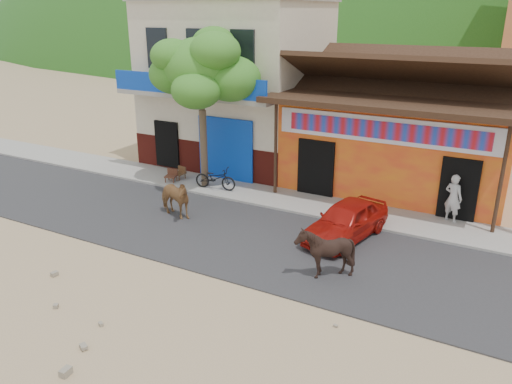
# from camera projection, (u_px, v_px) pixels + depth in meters

# --- Properties ---
(ground) EXTENTS (120.00, 120.00, 0.00)m
(ground) POSITION_uv_depth(u_px,v_px,m) (228.00, 282.00, 12.97)
(ground) COLOR #9E825B
(ground) RESTS_ON ground
(road) EXTENTS (60.00, 5.00, 0.04)m
(road) POSITION_uv_depth(u_px,v_px,m) (271.00, 244.00, 15.03)
(road) COLOR #28282B
(road) RESTS_ON ground
(sidewalk) EXTENTS (60.00, 2.00, 0.12)m
(sidewalk) POSITION_uv_depth(u_px,v_px,m) (315.00, 205.00, 17.91)
(sidewalk) COLOR gray
(sidewalk) RESTS_ON ground
(dance_club) EXTENTS (8.00, 6.00, 3.60)m
(dance_club) POSITION_uv_depth(u_px,v_px,m) (402.00, 141.00, 19.72)
(dance_club) COLOR orange
(dance_club) RESTS_ON ground
(cafe_building) EXTENTS (7.00, 6.00, 7.00)m
(cafe_building) POSITION_uv_depth(u_px,v_px,m) (238.00, 85.00, 22.49)
(cafe_building) COLOR beige
(cafe_building) RESTS_ON ground
(tree) EXTENTS (3.00, 3.00, 6.00)m
(tree) POSITION_uv_depth(u_px,v_px,m) (202.00, 110.00, 18.75)
(tree) COLOR #2D721E
(tree) RESTS_ON sidewalk
(cow_tan) EXTENTS (1.73, 1.08, 1.35)m
(cow_tan) POSITION_uv_depth(u_px,v_px,m) (173.00, 198.00, 16.78)
(cow_tan) COLOR olive
(cow_tan) RESTS_ON road
(cow_dark) EXTENTS (1.39, 1.26, 1.42)m
(cow_dark) POSITION_uv_depth(u_px,v_px,m) (325.00, 252.00, 12.95)
(cow_dark) COLOR black
(cow_dark) RESTS_ON road
(red_car) EXTENTS (2.06, 3.64, 1.17)m
(red_car) POSITION_uv_depth(u_px,v_px,m) (346.00, 220.00, 15.22)
(red_car) COLOR #A3120B
(red_car) RESTS_ON road
(scooter) EXTENTS (1.74, 0.80, 0.88)m
(scooter) POSITION_uv_depth(u_px,v_px,m) (215.00, 178.00, 19.23)
(scooter) COLOR black
(scooter) RESTS_ON sidewalk
(pedestrian) EXTENTS (0.69, 0.58, 1.61)m
(pedestrian) POSITION_uv_depth(u_px,v_px,m) (453.00, 198.00, 16.18)
(pedestrian) COLOR #B8B8B8
(pedestrian) RESTS_ON sidewalk
(cafe_chair_left) EXTENTS (0.53, 0.53, 0.93)m
(cafe_chair_left) POSITION_uv_depth(u_px,v_px,m) (171.00, 171.00, 20.05)
(cafe_chair_left) COLOR #4B2519
(cafe_chair_left) RESTS_ON sidewalk
(cafe_chair_right) EXTENTS (0.50, 0.50, 0.92)m
(cafe_chair_right) POSITION_uv_depth(u_px,v_px,m) (179.00, 168.00, 20.40)
(cafe_chair_right) COLOR #442616
(cafe_chair_right) RESTS_ON sidewalk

